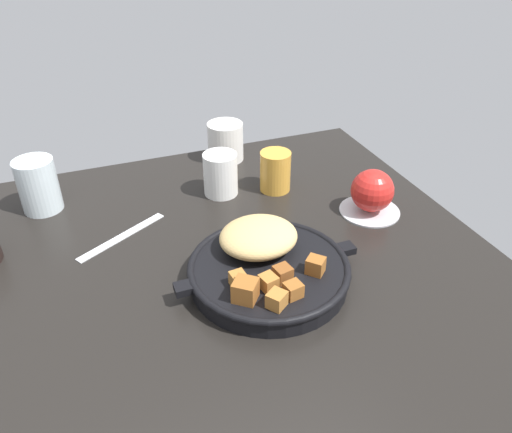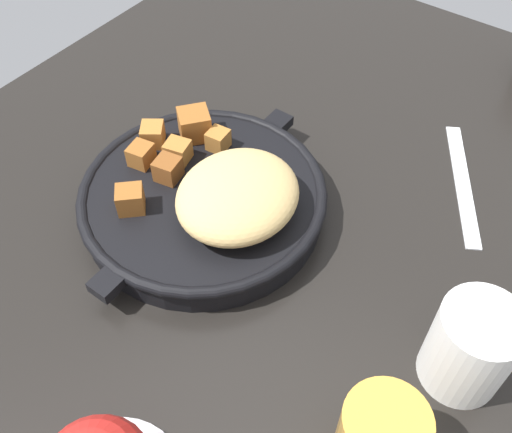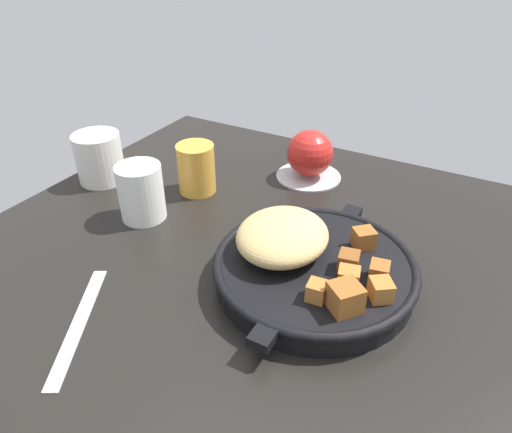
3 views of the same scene
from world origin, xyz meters
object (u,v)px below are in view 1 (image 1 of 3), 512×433
Objects in this scene: cast_iron_skillet at (267,265)px; white_creamer_pitcher at (220,174)px; butter_knife at (122,236)px; juice_glass_amber at (275,171)px; ceramic_mug_white at (226,142)px; water_glass_tall at (38,185)px; red_apple at (372,191)px.

white_creamer_pitcher is (1.42, 27.69, 1.57)cm from cast_iron_skillet.
juice_glass_amber is (31.39, 5.90, 3.87)cm from butter_knife.
ceramic_mug_white is 0.83× the size of water_glass_tall.
butter_knife is at bearing -139.79° from ceramic_mug_white.
red_apple is at bearing 23.63° from cast_iron_skillet.
ceramic_mug_white is (26.42, 22.33, 4.02)cm from butter_knife.
red_apple is 35.69cm from ceramic_mug_white.
juice_glass_amber is at bearing -19.36° from butter_knife.
butter_knife is 34.83cm from ceramic_mug_white.
butter_knife is at bearing 169.47° from red_apple.
cast_iron_skillet is 3.70× the size of red_apple.
juice_glass_amber is 0.96× the size of ceramic_mug_white.
water_glass_tall reaches higher than juice_glass_amber.
butter_knife is (-19.37, 19.40, -2.50)cm from cast_iron_skillet.
ceramic_mug_white reaches higher than cast_iron_skillet.
ceramic_mug_white is 15.13cm from white_creamer_pitcher.
juice_glass_amber is 10.87cm from white_creamer_pitcher.
white_creamer_pitcher is at bearing -111.84° from ceramic_mug_white.
white_creamer_pitcher reaches higher than juice_glass_amber.
butter_knife is 2.23× the size of juice_glass_amber.
cast_iron_skillet is 2.88× the size of water_glass_tall.
water_glass_tall reaches higher than red_apple.
juice_glass_amber reaches higher than butter_knife.
juice_glass_amber reaches higher than cast_iron_skillet.
butter_knife is at bearing -49.97° from water_glass_tall.
cast_iron_skillet is at bearing -47.08° from water_glass_tall.
butter_knife is 19.88cm from water_glass_tall.
juice_glass_amber is (-13.32, 14.21, -0.52)cm from red_apple.
cast_iron_skillet reaches higher than butter_knife.
cast_iron_skillet is at bearing -99.59° from ceramic_mug_white.
red_apple is at bearing -40.54° from butter_knife.
white_creamer_pitcher is (-5.63, -14.05, 0.06)cm from ceramic_mug_white.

